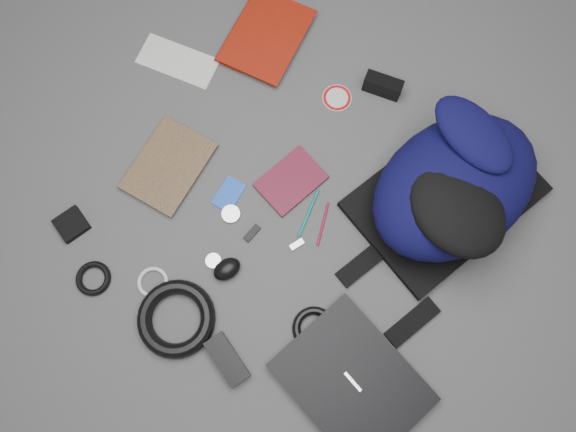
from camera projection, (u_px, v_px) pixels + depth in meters
The scene contains 24 objects.
ground at pixel (288, 218), 1.59m from camera, with size 4.00×4.00×0.00m, color #4F4F51.
backpack at pixel (455, 186), 1.49m from camera, with size 0.38×0.55×0.23m, color black, non-canonical shape.
laptop at pixel (352, 382), 1.46m from camera, with size 0.36×0.28×0.04m, color black.
textbook_red at pixel (235, 23), 1.73m from camera, with size 0.21×0.29×0.03m, color maroon.
comic_book at pixel (142, 151), 1.63m from camera, with size 0.18×0.25×0.02m, color #B07E0C.
envelope at pixel (178, 61), 1.71m from camera, with size 0.24×0.11×0.00m, color silver.
dvd_case at pixel (291, 181), 1.61m from camera, with size 0.13×0.18×0.01m, color #4A0E1D.
compact_camera at pixel (383, 86), 1.66m from camera, with size 0.11×0.04×0.06m, color black.
sticker_disc at pixel (337, 98), 1.68m from camera, with size 0.09×0.09×0.00m, color silver.
pen_teal at pixel (308, 213), 1.59m from camera, with size 0.01×0.01×0.15m, color #0C6D69.
pen_red at pixel (323, 224), 1.58m from camera, with size 0.01×0.01×0.13m, color maroon.
id_badge at pixel (229, 194), 1.61m from camera, with size 0.06×0.10×0.00m, color blue.
usb_black at pixel (252, 233), 1.57m from camera, with size 0.02×0.05×0.01m, color black.
usb_silver at pixel (297, 244), 1.57m from camera, with size 0.02×0.04×0.01m, color #B2B3B4.
key_fob at pixel (296, 198), 1.60m from camera, with size 0.02×0.04×0.01m, color black.
mouse at pixel (227, 269), 1.53m from camera, with size 0.06×0.08×0.04m, color black.
headphone_left at pixel (231, 214), 1.59m from camera, with size 0.05×0.05×0.01m, color silver.
headphone_right at pixel (213, 261), 1.55m from camera, with size 0.04×0.04×0.01m, color silver.
cable_coil at pixel (314, 328), 1.50m from camera, with size 0.12×0.12×0.02m, color black.
power_brick at pixel (227, 359), 1.48m from camera, with size 0.14×0.06×0.03m, color black.
power_cord_coil at pixel (176, 319), 1.50m from camera, with size 0.21×0.21×0.04m, color black.
pouch at pixel (71, 224), 1.58m from camera, with size 0.08×0.08×0.02m, color black.
earbud_coil at pixel (93, 278), 1.54m from camera, with size 0.10×0.10×0.02m, color black.
white_cable_coil at pixel (153, 282), 1.54m from camera, with size 0.09×0.09×0.01m, color silver.
Camera 1 is at (0.21, -0.33, 1.54)m, focal length 35.00 mm.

